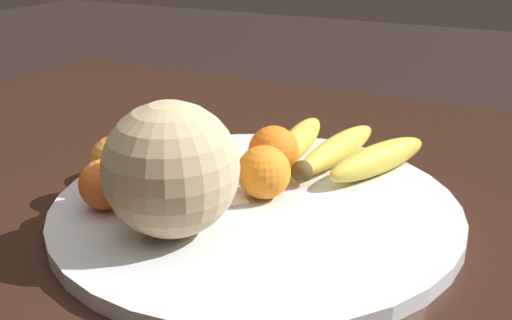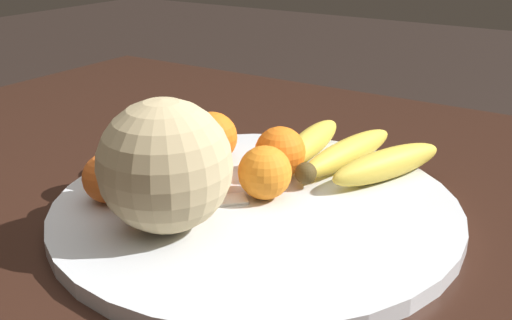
{
  "view_description": "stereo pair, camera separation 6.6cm",
  "coord_description": "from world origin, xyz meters",
  "px_view_note": "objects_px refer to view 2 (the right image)",
  "views": [
    {
      "loc": [
        0.21,
        -0.55,
        1.04
      ],
      "look_at": [
        -0.06,
        -0.0,
        0.8
      ],
      "focal_mm": 42.0,
      "sensor_mm": 36.0,
      "label": 1
    },
    {
      "loc": [
        0.27,
        -0.51,
        1.04
      ],
      "look_at": [
        -0.06,
        -0.0,
        0.8
      ],
      "focal_mm": 42.0,
      "sensor_mm": 36.0,
      "label": 2
    }
  ],
  "objects_px": {
    "fruit_bowl": "(256,207)",
    "orange_front_right": "(265,173)",
    "orange_back_left": "(280,152)",
    "orange_side_extra": "(164,136)",
    "orange_back_right": "(205,166)",
    "orange_top_small": "(108,178)",
    "orange_front_left": "(212,137)",
    "produce_tag": "(215,201)",
    "melon": "(165,166)",
    "kitchen_table": "(302,290)",
    "orange_mid_center": "(124,157)",
    "banana_bunch": "(348,153)"
  },
  "relations": [
    {
      "from": "banana_bunch",
      "to": "orange_top_small",
      "type": "relative_size",
      "value": 3.55
    },
    {
      "from": "orange_front_right",
      "to": "produce_tag",
      "type": "distance_m",
      "value": 0.07
    },
    {
      "from": "orange_front_right",
      "to": "orange_mid_center",
      "type": "xyz_separation_m",
      "value": [
        -0.17,
        -0.05,
        0.0
      ]
    },
    {
      "from": "fruit_bowl",
      "to": "orange_top_small",
      "type": "bearing_deg",
      "value": -147.39
    },
    {
      "from": "melon",
      "to": "orange_front_right",
      "type": "distance_m",
      "value": 0.13
    },
    {
      "from": "fruit_bowl",
      "to": "orange_front_right",
      "type": "distance_m",
      "value": 0.04
    },
    {
      "from": "orange_top_small",
      "to": "orange_side_extra",
      "type": "xyz_separation_m",
      "value": [
        -0.03,
        0.12,
        0.01
      ]
    },
    {
      "from": "orange_front_right",
      "to": "orange_mid_center",
      "type": "bearing_deg",
      "value": -162.65
    },
    {
      "from": "orange_front_right",
      "to": "orange_back_right",
      "type": "relative_size",
      "value": 1.07
    },
    {
      "from": "kitchen_table",
      "to": "produce_tag",
      "type": "bearing_deg",
      "value": -163.78
    },
    {
      "from": "banana_bunch",
      "to": "orange_side_extra",
      "type": "relative_size",
      "value": 2.81
    },
    {
      "from": "melon",
      "to": "orange_side_extra",
      "type": "relative_size",
      "value": 1.91
    },
    {
      "from": "fruit_bowl",
      "to": "orange_back_right",
      "type": "bearing_deg",
      "value": -176.76
    },
    {
      "from": "melon",
      "to": "orange_top_small",
      "type": "distance_m",
      "value": 0.1
    },
    {
      "from": "orange_front_left",
      "to": "orange_side_extra",
      "type": "distance_m",
      "value": 0.06
    },
    {
      "from": "melon",
      "to": "orange_back_left",
      "type": "height_order",
      "value": "melon"
    },
    {
      "from": "banana_bunch",
      "to": "orange_front_right",
      "type": "distance_m",
      "value": 0.14
    },
    {
      "from": "fruit_bowl",
      "to": "orange_side_extra",
      "type": "relative_size",
      "value": 6.41
    },
    {
      "from": "orange_front_right",
      "to": "orange_side_extra",
      "type": "xyz_separation_m",
      "value": [
        -0.17,
        0.02,
        0.0
      ]
    },
    {
      "from": "fruit_bowl",
      "to": "orange_front_right",
      "type": "xyz_separation_m",
      "value": [
        0.0,
        0.01,
        0.04
      ]
    },
    {
      "from": "orange_front_left",
      "to": "produce_tag",
      "type": "height_order",
      "value": "orange_front_left"
    },
    {
      "from": "orange_mid_center",
      "to": "orange_side_extra",
      "type": "distance_m",
      "value": 0.07
    },
    {
      "from": "orange_front_right",
      "to": "orange_back_right",
      "type": "bearing_deg",
      "value": -166.3
    },
    {
      "from": "kitchen_table",
      "to": "banana_bunch",
      "type": "bearing_deg",
      "value": 96.96
    },
    {
      "from": "melon",
      "to": "orange_back_right",
      "type": "xyz_separation_m",
      "value": [
        -0.03,
        0.1,
        -0.04
      ]
    },
    {
      "from": "orange_front_left",
      "to": "produce_tag",
      "type": "bearing_deg",
      "value": -52.43
    },
    {
      "from": "orange_top_small",
      "to": "orange_side_extra",
      "type": "relative_size",
      "value": 0.79
    },
    {
      "from": "orange_back_left",
      "to": "orange_side_extra",
      "type": "relative_size",
      "value": 0.88
    },
    {
      "from": "orange_top_small",
      "to": "orange_back_left",
      "type": "bearing_deg",
      "value": 53.09
    },
    {
      "from": "orange_mid_center",
      "to": "orange_top_small",
      "type": "relative_size",
      "value": 1.13
    },
    {
      "from": "orange_mid_center",
      "to": "orange_back_left",
      "type": "bearing_deg",
      "value": 37.81
    },
    {
      "from": "fruit_bowl",
      "to": "melon",
      "type": "height_order",
      "value": "melon"
    },
    {
      "from": "orange_top_small",
      "to": "orange_mid_center",
      "type": "bearing_deg",
      "value": 115.36
    },
    {
      "from": "kitchen_table",
      "to": "orange_front_right",
      "type": "relative_size",
      "value": 26.0
    },
    {
      "from": "orange_back_right",
      "to": "orange_front_left",
      "type": "bearing_deg",
      "value": 121.15
    },
    {
      "from": "kitchen_table",
      "to": "orange_front_left",
      "type": "xyz_separation_m",
      "value": [
        -0.18,
        0.07,
        0.13
      ]
    },
    {
      "from": "orange_back_right",
      "to": "orange_top_small",
      "type": "height_order",
      "value": "orange_back_right"
    },
    {
      "from": "melon",
      "to": "orange_front_left",
      "type": "relative_size",
      "value": 2.06
    },
    {
      "from": "melon",
      "to": "fruit_bowl",
      "type": "bearing_deg",
      "value": 66.5
    },
    {
      "from": "orange_front_left",
      "to": "orange_mid_center",
      "type": "height_order",
      "value": "orange_front_left"
    },
    {
      "from": "melon",
      "to": "produce_tag",
      "type": "xyz_separation_m",
      "value": [
        0.01,
        0.07,
        -0.07
      ]
    },
    {
      "from": "melon",
      "to": "orange_front_right",
      "type": "bearing_deg",
      "value": 67.69
    },
    {
      "from": "orange_front_left",
      "to": "orange_front_right",
      "type": "relative_size",
      "value": 1.08
    },
    {
      "from": "orange_front_right",
      "to": "orange_back_right",
      "type": "distance_m",
      "value": 0.07
    },
    {
      "from": "kitchen_table",
      "to": "orange_side_extra",
      "type": "xyz_separation_m",
      "value": [
        -0.23,
        0.03,
        0.13
      ]
    },
    {
      "from": "fruit_bowl",
      "to": "orange_front_left",
      "type": "distance_m",
      "value": 0.14
    },
    {
      "from": "kitchen_table",
      "to": "banana_bunch",
      "type": "height_order",
      "value": "banana_bunch"
    },
    {
      "from": "orange_mid_center",
      "to": "produce_tag",
      "type": "height_order",
      "value": "orange_mid_center"
    },
    {
      "from": "kitchen_table",
      "to": "orange_back_right",
      "type": "bearing_deg",
      "value": -178.25
    },
    {
      "from": "banana_bunch",
      "to": "orange_side_extra",
      "type": "distance_m",
      "value": 0.24
    }
  ]
}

